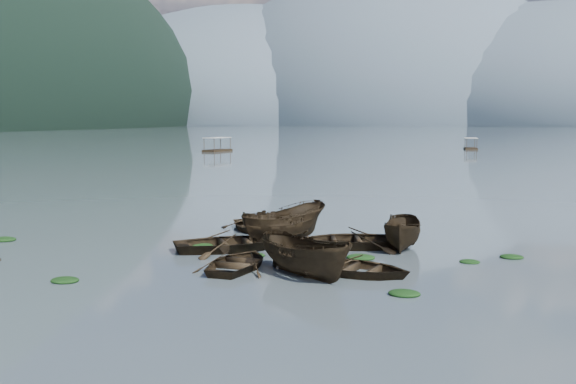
# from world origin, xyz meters

# --- Properties ---
(ground_plane) EXTENTS (2400.00, 2400.00, 0.00)m
(ground_plane) POSITION_xyz_m (0.00, 0.00, 0.00)
(ground_plane) COLOR #4A565C
(haze_mtn_a) EXTENTS (520.00, 520.00, 280.00)m
(haze_mtn_a) POSITION_xyz_m (-260.00, 900.00, 0.00)
(haze_mtn_a) COLOR #475666
(haze_mtn_a) RESTS_ON ground
(haze_mtn_b) EXTENTS (520.00, 520.00, 340.00)m
(haze_mtn_b) POSITION_xyz_m (-60.00, 900.00, 0.00)
(haze_mtn_b) COLOR #475666
(haze_mtn_b) RESTS_ON ground
(haze_mtn_c) EXTENTS (520.00, 520.00, 260.00)m
(haze_mtn_c) POSITION_xyz_m (140.00, 900.00, 0.00)
(haze_mtn_c) COLOR #475666
(haze_mtn_c) RESTS_ON ground
(rowboat_1) EXTENTS (5.87, 5.37, 0.99)m
(rowboat_1) POSITION_xyz_m (-1.38, 6.97, 0.00)
(rowboat_1) COLOR black
(rowboat_1) RESTS_ON ground
(rowboat_2) EXTENTS (4.58, 4.19, 1.75)m
(rowboat_2) POSITION_xyz_m (2.69, 3.07, 0.00)
(rowboat_2) COLOR black
(rowboat_2) RESTS_ON ground
(rowboat_3) EXTENTS (3.03, 4.06, 0.80)m
(rowboat_3) POSITION_xyz_m (-0.04, 3.81, 0.00)
(rowboat_3) COLOR black
(rowboat_3) RESTS_ON ground
(rowboat_4) EXTENTS (4.74, 3.94, 0.85)m
(rowboat_4) POSITION_xyz_m (4.38, 3.77, 0.00)
(rowboat_4) COLOR black
(rowboat_4) RESTS_ON ground
(rowboat_5) EXTENTS (1.65, 4.20, 1.61)m
(rowboat_5) POSITION_xyz_m (5.83, 8.99, 0.00)
(rowboat_5) COLOR black
(rowboat_5) RESTS_ON ground
(rowboat_6) EXTENTS (4.59, 4.93, 0.83)m
(rowboat_6) POSITION_xyz_m (-1.75, 11.94, 0.00)
(rowboat_6) COLOR black
(rowboat_6) RESTS_ON ground
(rowboat_7) EXTENTS (5.53, 4.50, 1.01)m
(rowboat_7) POSITION_xyz_m (3.62, 8.79, 0.00)
(rowboat_7) COLOR black
(rowboat_7) RESTS_ON ground
(rowboat_8) EXTENTS (4.32, 5.13, 1.91)m
(rowboat_8) POSITION_xyz_m (0.37, 9.64, 0.00)
(rowboat_8) COLOR black
(rowboat_8) RESTS_ON ground
(weed_clump_0) EXTENTS (1.00, 0.82, 0.22)m
(weed_clump_0) POSITION_xyz_m (-5.28, 0.46, 0.00)
(weed_clump_0) COLOR black
(weed_clump_0) RESTS_ON ground
(weed_clump_1) EXTENTS (1.10, 0.88, 0.24)m
(weed_clump_1) POSITION_xyz_m (-2.83, 7.21, 0.00)
(weed_clump_1) COLOR black
(weed_clump_1) RESTS_ON ground
(weed_clump_2) EXTENTS (1.03, 0.83, 0.22)m
(weed_clump_2) POSITION_xyz_m (6.24, 1.34, 0.00)
(weed_clump_2) COLOR black
(weed_clump_2) RESTS_ON ground
(weed_clump_3) EXTENTS (0.80, 0.67, 0.18)m
(weed_clump_3) POSITION_xyz_m (8.52, 6.69, 0.00)
(weed_clump_3) COLOR black
(weed_clump_3) RESTS_ON ground
(weed_clump_4) EXTENTS (1.16, 0.92, 0.24)m
(weed_clump_4) POSITION_xyz_m (4.27, 6.43, 0.00)
(weed_clump_4) COLOR black
(weed_clump_4) RESTS_ON ground
(weed_clump_5) EXTENTS (1.14, 0.92, 0.24)m
(weed_clump_5) POSITION_xyz_m (-12.29, 6.66, 0.00)
(weed_clump_5) COLOR black
(weed_clump_5) RESTS_ON ground
(weed_clump_6) EXTENTS (0.96, 0.80, 0.20)m
(weed_clump_6) POSITION_xyz_m (-0.06, 5.94, 0.00)
(weed_clump_6) COLOR black
(weed_clump_6) RESTS_ON ground
(weed_clump_7) EXTENTS (0.95, 0.76, 0.21)m
(weed_clump_7) POSITION_xyz_m (10.23, 7.94, 0.00)
(weed_clump_7) COLOR black
(weed_clump_7) RESTS_ON ground
(pontoon_left) EXTENTS (4.03, 6.81, 2.44)m
(pontoon_left) POSITION_xyz_m (-31.35, 91.86, 0.00)
(pontoon_left) COLOR black
(pontoon_left) RESTS_ON ground
(pontoon_centre) EXTENTS (2.48, 5.69, 2.16)m
(pontoon_centre) POSITION_xyz_m (14.03, 111.02, 0.00)
(pontoon_centre) COLOR black
(pontoon_centre) RESTS_ON ground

